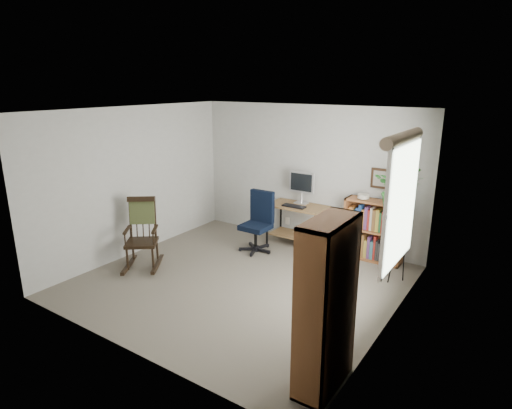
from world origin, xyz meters
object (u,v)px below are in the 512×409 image
Objects in this scene: low_bookshelf at (374,230)px; tall_bookshelf at (326,306)px; rocking_chair at (141,233)px; office_chair at (256,222)px; desk at (297,225)px.

tall_bookshelf reaches higher than low_bookshelf.
low_bookshelf is 0.60× the size of tall_bookshelf.
rocking_chair is at bearing -141.53° from low_bookshelf.
rocking_chair is 3.62m from low_bookshelf.
rocking_chair is (-1.09, -1.50, 0.03)m from office_chair.
low_bookshelf is (2.84, 2.25, -0.06)m from rocking_chair.
office_chair is 1.91m from low_bookshelf.
tall_bookshelf is at bearing -78.78° from low_bookshelf.
office_chair is 1.85m from rocking_chair.
office_chair is (-0.44, -0.63, 0.15)m from desk.
low_bookshelf is (1.75, 0.75, -0.02)m from office_chair.
office_chair is 0.63× the size of tall_bookshelf.
tall_bookshelf is (1.94, -3.03, 0.46)m from desk.
rocking_chair is at bearing -125.52° from desk.
rocking_chair is 1.11× the size of low_bookshelf.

